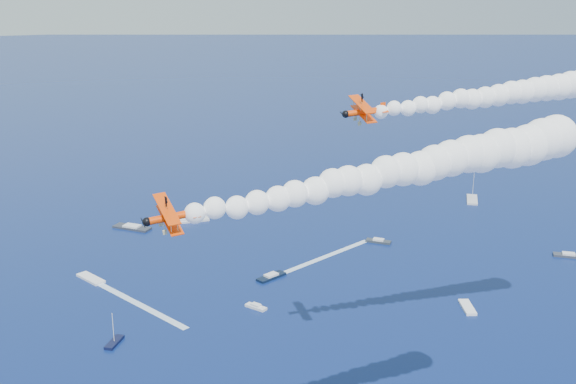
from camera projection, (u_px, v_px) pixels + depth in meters
name	position (u px, v px, depth m)	size (l,w,h in m)	color
biplane_lead	(365.00, 112.00, 129.12)	(8.33, 9.34, 5.63)	#FF4205
biplane_trail	(171.00, 217.00, 85.20)	(6.74, 7.57, 4.56)	#FF4205
smoke_trail_lead	(516.00, 92.00, 135.61)	(60.62, 12.43, 10.98)	white
smoke_trail_trail	(394.00, 172.00, 95.68)	(60.93, 8.20, 10.98)	white
spectator_boats	(196.00, 278.00, 204.44)	(230.75, 165.96, 0.70)	white
boat_wakes	(69.00, 281.00, 203.29)	(205.07, 77.84, 0.04)	white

